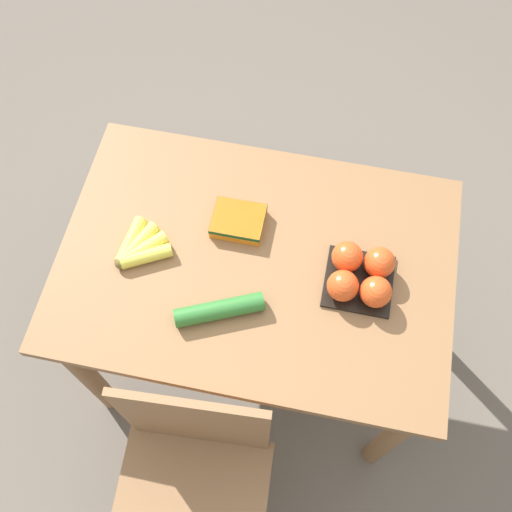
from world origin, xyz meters
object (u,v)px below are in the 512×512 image
at_px(chair, 194,481).
at_px(cucumber_near, 219,310).
at_px(tomato_pack, 361,275).
at_px(banana_bunch, 139,248).
at_px(carrot_bag, 238,221).

relative_size(chair, cucumber_near, 3.77).
relative_size(chair, tomato_pack, 4.86).
height_order(chair, cucumber_near, chair).
distance_m(banana_bunch, cucumber_near, 0.29).
distance_m(banana_bunch, tomato_pack, 0.60).
xyz_separation_m(chair, cucumber_near, (0.00, -0.39, 0.32)).
height_order(tomato_pack, cucumber_near, tomato_pack).
bearing_deg(tomato_pack, banana_bunch, 2.76).
xyz_separation_m(banana_bunch, carrot_bag, (-0.25, -0.14, 0.00)).
bearing_deg(banana_bunch, tomato_pack, -177.24).
xyz_separation_m(chair, tomato_pack, (-0.34, -0.55, 0.34)).
xyz_separation_m(banana_bunch, tomato_pack, (-0.60, -0.03, 0.03)).
bearing_deg(chair, tomato_pack, 54.65).
bearing_deg(cucumber_near, chair, 90.02).
bearing_deg(carrot_bag, banana_bunch, 28.89).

